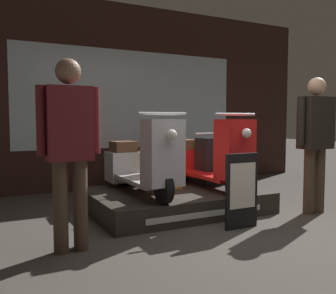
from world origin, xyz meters
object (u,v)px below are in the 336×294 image
object	(u,v)px
price_sign_board	(242,191)
scooter_backrow_0	(146,173)
scooter_display_right	(208,158)
scooter_display_left	(142,162)
scooter_backrow_1	(192,170)
person_right_browsing	(316,134)
person_left_browsing	(69,140)

from	to	relation	value
price_sign_board	scooter_backrow_0	bearing A→B (deg)	99.74
scooter_display_right	price_sign_board	size ratio (longest dim) A/B	2.09
scooter_backrow_0	scooter_display_left	bearing A→B (deg)	-117.18
scooter_backrow_1	person_right_browsing	xyz separation A→B (m)	(0.78, -1.73, 0.61)
scooter_backrow_0	scooter_backrow_1	distance (m)	0.79
scooter_display_left	person_right_browsing	size ratio (longest dim) A/B	1.01
scooter_backrow_1	person_left_browsing	world-z (taller)	person_left_browsing
scooter_backrow_1	price_sign_board	world-z (taller)	scooter_backrow_1
scooter_display_left	person_left_browsing	bearing A→B (deg)	-140.15
scooter_display_left	person_right_browsing	distance (m)	2.21
scooter_display_right	person_right_browsing	distance (m)	1.40
person_left_browsing	person_right_browsing	bearing A→B (deg)	0.00
person_right_browsing	scooter_backrow_0	bearing A→B (deg)	132.20
scooter_display_left	price_sign_board	size ratio (longest dim) A/B	2.09
scooter_display_right	scooter_backrow_1	size ratio (longest dim) A/B	1.00
person_left_browsing	person_right_browsing	world-z (taller)	person_left_browsing
scooter_display_right	scooter_backrow_1	distance (m)	0.90
scooter_backrow_0	person_left_browsing	distance (m)	2.37
scooter_display_left	scooter_backrow_1	bearing A→B (deg)	34.22
scooter_display_right	scooter_backrow_0	bearing A→B (deg)	124.02
scooter_backrow_1	person_right_browsing	size ratio (longest dim) A/B	1.01
scooter_display_left	scooter_backrow_0	distance (m)	0.96
scooter_display_left	scooter_backrow_1	xyz separation A→B (m)	(1.21, 0.82, -0.27)
scooter_backrow_0	person_right_browsing	bearing A→B (deg)	-47.80
scooter_backrow_1	price_sign_board	bearing A→B (deg)	-104.34
scooter_backrow_1	scooter_backrow_0	bearing A→B (deg)	180.00
scooter_backrow_0	person_left_browsing	bearing A→B (deg)	-131.05
scooter_display_right	person_left_browsing	world-z (taller)	person_left_browsing
price_sign_board	person_left_browsing	bearing A→B (deg)	176.20
scooter_display_right	scooter_backrow_1	bearing A→B (deg)	74.26
scooter_backrow_0	price_sign_board	world-z (taller)	scooter_backrow_0
scooter_backrow_0	person_right_browsing	world-z (taller)	person_right_browsing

